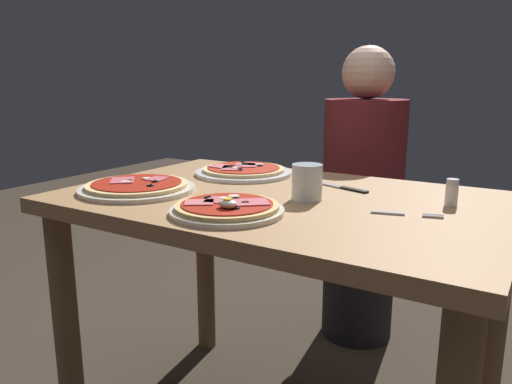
{
  "coord_description": "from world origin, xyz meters",
  "views": [
    {
      "loc": [
        0.61,
        -1.12,
        1.05
      ],
      "look_at": [
        -0.01,
        -0.11,
        0.78
      ],
      "focal_mm": 34.53,
      "sensor_mm": 36.0,
      "label": 1
    }
  ],
  "objects_px": {
    "water_glass_near": "(307,184)",
    "diner_person": "(362,205)",
    "knife": "(343,187)",
    "dining_table": "(282,241)",
    "pizza_across_left": "(137,187)",
    "pizza_foreground": "(227,208)",
    "salt_shaker": "(452,193)",
    "fork": "(401,214)",
    "pizza_across_right": "(244,171)"
  },
  "relations": [
    {
      "from": "pizza_across_left",
      "to": "diner_person",
      "type": "xyz_separation_m",
      "value": [
        0.33,
        0.9,
        -0.2
      ]
    },
    {
      "from": "pizza_foreground",
      "to": "fork",
      "type": "height_order",
      "value": "pizza_foreground"
    },
    {
      "from": "dining_table",
      "to": "salt_shaker",
      "type": "bearing_deg",
      "value": 16.36
    },
    {
      "from": "dining_table",
      "to": "pizza_foreground",
      "type": "xyz_separation_m",
      "value": [
        -0.02,
        -0.23,
        0.14
      ]
    },
    {
      "from": "knife",
      "to": "diner_person",
      "type": "relative_size",
      "value": 0.16
    },
    {
      "from": "pizza_across_right",
      "to": "dining_table",
      "type": "bearing_deg",
      "value": -38.16
    },
    {
      "from": "water_glass_near",
      "to": "salt_shaker",
      "type": "distance_m",
      "value": 0.35
    },
    {
      "from": "knife",
      "to": "pizza_foreground",
      "type": "bearing_deg",
      "value": -107.52
    },
    {
      "from": "pizza_across_left",
      "to": "water_glass_near",
      "type": "bearing_deg",
      "value": 18.88
    },
    {
      "from": "pizza_across_left",
      "to": "fork",
      "type": "distance_m",
      "value": 0.7
    },
    {
      "from": "salt_shaker",
      "to": "pizza_across_right",
      "type": "bearing_deg",
      "value": 173.11
    },
    {
      "from": "pizza_across_left",
      "to": "salt_shaker",
      "type": "distance_m",
      "value": 0.82
    },
    {
      "from": "water_glass_near",
      "to": "salt_shaker",
      "type": "bearing_deg",
      "value": 21.25
    },
    {
      "from": "salt_shaker",
      "to": "diner_person",
      "type": "distance_m",
      "value": 0.79
    },
    {
      "from": "pizza_across_left",
      "to": "dining_table",
      "type": "bearing_deg",
      "value": 23.58
    },
    {
      "from": "pizza_across_left",
      "to": "pizza_foreground",
      "type": "bearing_deg",
      "value": -10.57
    },
    {
      "from": "water_glass_near",
      "to": "salt_shaker",
      "type": "xyz_separation_m",
      "value": [
        0.33,
        0.13,
        -0.01
      ]
    },
    {
      "from": "dining_table",
      "to": "salt_shaker",
      "type": "relative_size",
      "value": 17.09
    },
    {
      "from": "knife",
      "to": "pizza_across_right",
      "type": "bearing_deg",
      "value": 175.25
    },
    {
      "from": "dining_table",
      "to": "pizza_across_left",
      "type": "relative_size",
      "value": 3.6
    },
    {
      "from": "salt_shaker",
      "to": "diner_person",
      "type": "bearing_deg",
      "value": 125.36
    },
    {
      "from": "pizza_foreground",
      "to": "salt_shaker",
      "type": "relative_size",
      "value": 3.94
    },
    {
      "from": "pizza_across_right",
      "to": "diner_person",
      "type": "height_order",
      "value": "diner_person"
    },
    {
      "from": "pizza_foreground",
      "to": "water_glass_near",
      "type": "bearing_deg",
      "value": 66.13
    },
    {
      "from": "pizza_foreground",
      "to": "pizza_across_right",
      "type": "xyz_separation_m",
      "value": [
        -0.23,
        0.42,
        -0.0
      ]
    },
    {
      "from": "water_glass_near",
      "to": "diner_person",
      "type": "distance_m",
      "value": 0.79
    },
    {
      "from": "knife",
      "to": "diner_person",
      "type": "xyz_separation_m",
      "value": [
        -0.14,
        0.57,
        -0.19
      ]
    },
    {
      "from": "diner_person",
      "to": "dining_table",
      "type": "bearing_deg",
      "value": 92.82
    },
    {
      "from": "fork",
      "to": "pizza_across_right",
      "type": "bearing_deg",
      "value": 158.47
    },
    {
      "from": "pizza_across_right",
      "to": "knife",
      "type": "xyz_separation_m",
      "value": [
        0.36,
        -0.03,
        -0.01
      ]
    },
    {
      "from": "water_glass_near",
      "to": "knife",
      "type": "distance_m",
      "value": 0.18
    },
    {
      "from": "dining_table",
      "to": "salt_shaker",
      "type": "height_order",
      "value": "salt_shaker"
    },
    {
      "from": "pizza_across_right",
      "to": "pizza_across_left",
      "type": "bearing_deg",
      "value": -108.2
    },
    {
      "from": "pizza_across_right",
      "to": "water_glass_near",
      "type": "relative_size",
      "value": 3.4
    },
    {
      "from": "pizza_across_left",
      "to": "water_glass_near",
      "type": "relative_size",
      "value": 3.46
    },
    {
      "from": "salt_shaker",
      "to": "pizza_across_left",
      "type": "bearing_deg",
      "value": -160.11
    },
    {
      "from": "water_glass_near",
      "to": "pizza_across_right",
      "type": "bearing_deg",
      "value": 147.82
    },
    {
      "from": "dining_table",
      "to": "pizza_across_left",
      "type": "bearing_deg",
      "value": -156.42
    },
    {
      "from": "water_glass_near",
      "to": "knife",
      "type": "relative_size",
      "value": 0.48
    },
    {
      "from": "pizza_foreground",
      "to": "pizza_across_right",
      "type": "relative_size",
      "value": 0.84
    },
    {
      "from": "pizza_across_left",
      "to": "pizza_across_right",
      "type": "xyz_separation_m",
      "value": [
        0.12,
        0.36,
        0.0
      ]
    },
    {
      "from": "knife",
      "to": "salt_shaker",
      "type": "height_order",
      "value": "salt_shaker"
    },
    {
      "from": "pizza_across_left",
      "to": "diner_person",
      "type": "relative_size",
      "value": 0.27
    },
    {
      "from": "dining_table",
      "to": "pizza_foreground",
      "type": "bearing_deg",
      "value": -95.02
    },
    {
      "from": "pizza_foreground",
      "to": "knife",
      "type": "height_order",
      "value": "pizza_foreground"
    },
    {
      "from": "diner_person",
      "to": "water_glass_near",
      "type": "bearing_deg",
      "value": 98.58
    },
    {
      "from": "knife",
      "to": "diner_person",
      "type": "distance_m",
      "value": 0.62
    },
    {
      "from": "fork",
      "to": "water_glass_near",
      "type": "bearing_deg",
      "value": 175.3
    },
    {
      "from": "pizza_foreground",
      "to": "fork",
      "type": "bearing_deg",
      "value": 29.95
    },
    {
      "from": "fork",
      "to": "salt_shaker",
      "type": "xyz_separation_m",
      "value": [
        0.08,
        0.15,
        0.03
      ]
    }
  ]
}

